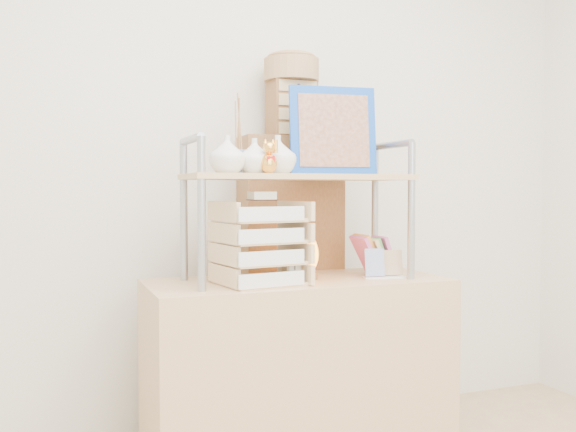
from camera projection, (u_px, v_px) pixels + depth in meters
name	position (u px, v px, depth m)	size (l,w,h in m)	color
desk	(298.00, 372.00, 2.59)	(1.20, 0.50, 0.75)	tan
cabinet	(290.00, 284.00, 2.96)	(0.45, 0.24, 1.35)	brown
hutch	(292.00, 171.00, 2.56)	(0.90, 0.34, 0.80)	#9398A1
letter_tray	(262.00, 248.00, 2.43)	(0.32, 0.31, 0.35)	tan
salt_lamp	(304.00, 255.00, 2.58)	(0.13, 0.12, 0.19)	brown
desk_clock	(293.00, 270.00, 2.44)	(0.09, 0.06, 0.11)	tan
postcard_stand	(384.00, 269.00, 2.62)	(0.18, 0.08, 0.12)	white
drawer_chest	(292.00, 109.00, 2.90)	(0.20, 0.16, 0.25)	brown
woven_basket	(291.00, 70.00, 2.90)	(0.25, 0.25, 0.10)	olive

